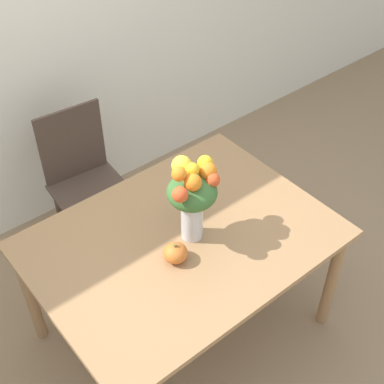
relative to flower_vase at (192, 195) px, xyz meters
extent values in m
plane|color=#8E7556|center=(-0.05, 0.02, -0.98)|extent=(12.00, 12.00, 0.00)
cube|color=silver|center=(-0.05, 1.37, 0.37)|extent=(8.00, 0.06, 2.70)
cube|color=#9E754C|center=(-0.05, 0.02, -0.27)|extent=(1.39, 1.04, 0.03)
cylinder|color=#9E754C|center=(0.59, -0.44, -0.63)|extent=(0.06, 0.06, 0.70)
cylinder|color=#9E754C|center=(-0.69, 0.47, -0.63)|extent=(0.06, 0.06, 0.70)
cylinder|color=#9E754C|center=(0.59, 0.47, -0.63)|extent=(0.06, 0.06, 0.70)
cylinder|color=silver|center=(-0.01, 0.00, -0.14)|extent=(0.10, 0.10, 0.23)
cylinder|color=silver|center=(-0.01, 0.00, -0.19)|extent=(0.09, 0.09, 0.12)
cylinder|color=#38662D|center=(0.02, 0.00, -0.10)|extent=(0.01, 0.00, 0.27)
cylinder|color=#38662D|center=(0.00, 0.02, -0.10)|extent=(0.01, 0.01, 0.27)
cylinder|color=#38662D|center=(-0.02, 0.01, -0.10)|extent=(0.00, 0.01, 0.27)
cylinder|color=#38662D|center=(-0.02, -0.02, -0.10)|extent=(0.01, 0.01, 0.27)
cylinder|color=#38662D|center=(0.00, -0.02, -0.10)|extent=(0.01, 0.01, 0.27)
ellipsoid|color=#38662D|center=(-0.01, 0.00, 0.02)|extent=(0.23, 0.23, 0.14)
sphere|color=orange|center=(-0.03, -0.04, 0.11)|extent=(0.08, 0.08, 0.08)
sphere|color=orange|center=(0.08, -0.01, 0.10)|extent=(0.08, 0.08, 0.08)
sphere|color=yellow|center=(0.01, 0.09, 0.10)|extent=(0.09, 0.09, 0.09)
sphere|color=orange|center=(-0.07, 0.01, 0.15)|extent=(0.07, 0.07, 0.07)
sphere|color=#D64C23|center=(-0.11, -0.05, 0.10)|extent=(0.07, 0.07, 0.07)
sphere|color=yellow|center=(0.01, 0.02, 0.13)|extent=(0.06, 0.06, 0.06)
sphere|color=yellow|center=(0.12, 0.05, 0.09)|extent=(0.07, 0.07, 0.07)
sphere|color=#D64C23|center=(0.08, -0.05, 0.08)|extent=(0.07, 0.07, 0.07)
ellipsoid|color=orange|center=(-0.16, -0.07, -0.21)|extent=(0.11, 0.11, 0.09)
cylinder|color=brown|center=(-0.16, -0.07, -0.16)|extent=(0.02, 0.02, 0.02)
cube|color=#47382D|center=(-0.08, 0.84, -0.53)|extent=(0.46, 0.46, 0.02)
cylinder|color=#47382D|center=(-0.26, 0.69, -0.76)|extent=(0.04, 0.04, 0.44)
cylinder|color=#47382D|center=(0.08, 0.66, -0.76)|extent=(0.04, 0.04, 0.44)
cylinder|color=#47382D|center=(-0.23, 1.03, -0.76)|extent=(0.04, 0.04, 0.44)
cylinder|color=#47382D|center=(0.11, 1.00, -0.76)|extent=(0.04, 0.04, 0.44)
cube|color=#47382D|center=(-0.06, 1.04, -0.28)|extent=(0.40, 0.05, 0.47)
camera|label=1|loc=(-1.12, -1.36, 1.59)|focal=50.00mm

